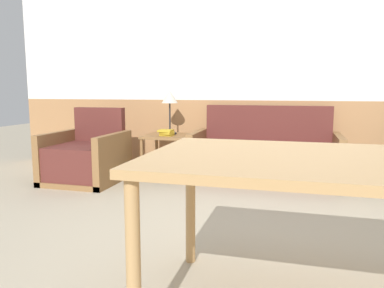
# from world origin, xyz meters

# --- Properties ---
(ground_plane) EXTENTS (16.00, 16.00, 0.00)m
(ground_plane) POSITION_xyz_m (0.00, 0.00, 0.00)
(ground_plane) COLOR #B2A58C
(wall_back) EXTENTS (7.20, 0.06, 2.70)m
(wall_back) POSITION_xyz_m (0.00, 2.63, 1.35)
(wall_back) COLOR #AD7A4C
(wall_back) RESTS_ON ground_plane
(couch) EXTENTS (1.70, 0.79, 0.88)m
(couch) POSITION_xyz_m (0.01, 2.15, 0.27)
(couch) COLOR olive
(couch) RESTS_ON ground_plane
(armchair) EXTENTS (0.81, 0.82, 0.86)m
(armchair) POSITION_xyz_m (-2.02, 1.57, 0.26)
(armchair) COLOR olive
(armchair) RESTS_ON ground_plane
(side_table) EXTENTS (0.58, 0.58, 0.51)m
(side_table) POSITION_xyz_m (-1.19, 2.15, 0.44)
(side_table) COLOR olive
(side_table) RESTS_ON ground_plane
(table_lamp) EXTENTS (0.21, 0.21, 0.56)m
(table_lamp) POSITION_xyz_m (-1.21, 2.25, 0.94)
(table_lamp) COLOR #262628
(table_lamp) RESTS_ON side_table
(book_stack) EXTENTS (0.18, 0.16, 0.08)m
(book_stack) POSITION_xyz_m (-1.18, 2.05, 0.55)
(book_stack) COLOR gold
(book_stack) RESTS_ON side_table
(dining_table) EXTENTS (1.73, 0.97, 0.78)m
(dining_table) POSITION_xyz_m (0.54, -0.55, 0.70)
(dining_table) COLOR tan
(dining_table) RESTS_ON ground_plane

